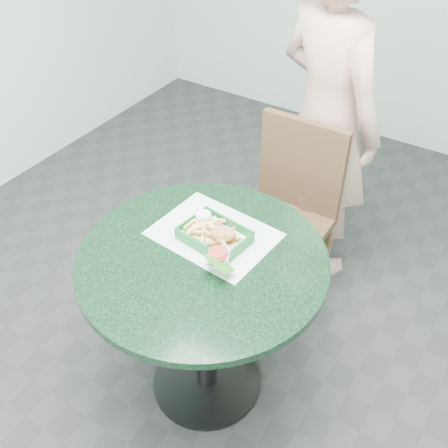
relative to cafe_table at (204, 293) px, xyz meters
The scene contains 10 objects.
floor 0.58m from the cafe_table, ahead, with size 4.00×5.00×0.02m, color #303335.
cafe_table is the anchor object (origin of this frame).
dining_chair 0.72m from the cafe_table, 90.12° to the left, with size 0.42×0.42×0.93m.
diner_person 1.08m from the cafe_table, 89.00° to the left, with size 0.70×0.46×1.92m, color tan.
placemat 0.21m from the cafe_table, 104.61° to the left, with size 0.43×0.33×0.00m, color silver.
food_basket 0.21m from the cafe_table, 96.25° to the left, with size 0.24×0.17×0.05m.
crab_sandwich 0.24m from the cafe_table, 66.22° to the left, with size 0.12×0.12×0.07m.
fries_pile 0.24m from the cafe_table, 127.58° to the left, with size 0.12×0.13×0.05m, color #E0BB72, non-canonical shape.
sauce_ramekin 0.27m from the cafe_table, 126.49° to the left, with size 0.06×0.06×0.03m.
garnish_cup 0.23m from the cafe_table, ahead, with size 0.11×0.11×0.04m.
Camera 1 is at (0.79, -1.10, 2.05)m, focal length 42.00 mm.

